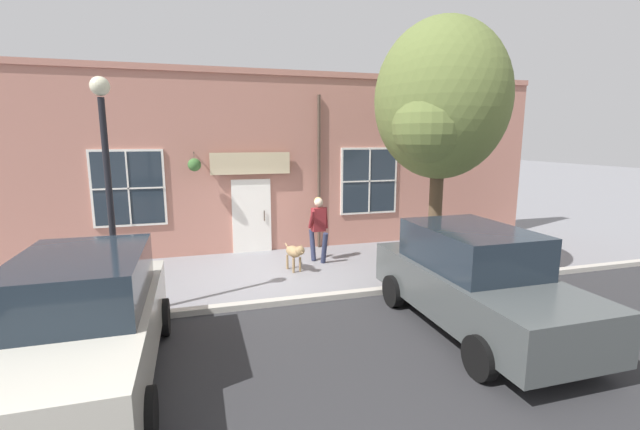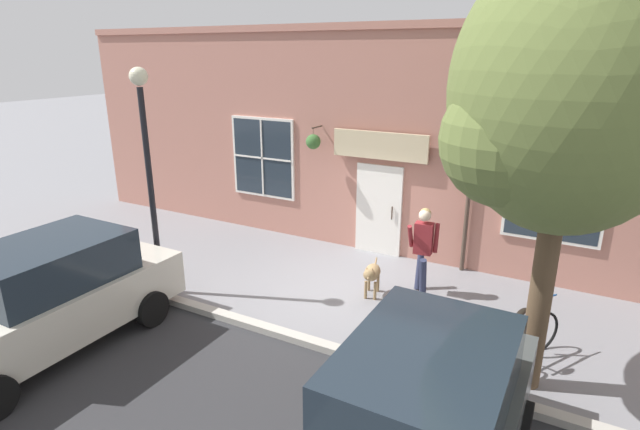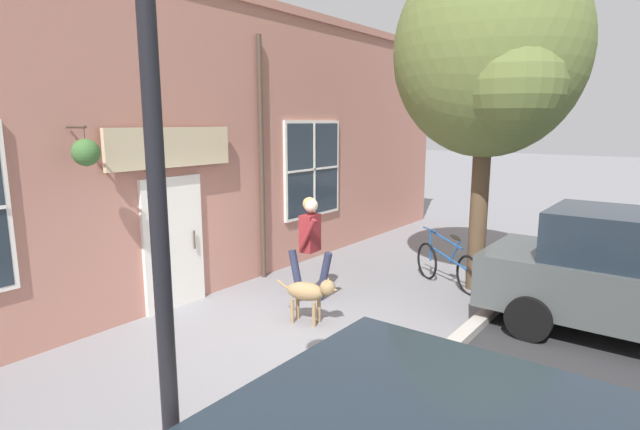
{
  "view_description": "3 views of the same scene",
  "coord_description": "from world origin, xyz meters",
  "px_view_note": "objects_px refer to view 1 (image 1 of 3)",
  "views": [
    {
      "loc": [
        9.88,
        -1.71,
        3.25
      ],
      "look_at": [
        -0.6,
        1.4,
        1.27
      ],
      "focal_mm": 24.0,
      "sensor_mm": 36.0,
      "label": 1
    },
    {
      "loc": [
        8.04,
        3.87,
        4.5
      ],
      "look_at": [
        -1.32,
        -1.24,
        1.0
      ],
      "focal_mm": 28.0,
      "sensor_mm": 36.0,
      "label": 2
    },
    {
      "loc": [
        4.26,
        -4.89,
        2.92
      ],
      "look_at": [
        -0.94,
        2.04,
        1.31
      ],
      "focal_mm": 28.0,
      "sensor_mm": 36.0,
      "label": 3
    }
  ],
  "objects_px": {
    "dog_on_leash": "(295,252)",
    "leaning_bicycle": "(417,257)",
    "parked_car_mid_block": "(474,279)",
    "street_lamp": "(106,162)",
    "street_tree_by_curb": "(440,103)",
    "parked_car_nearest_curb": "(82,323)",
    "fire_hydrant": "(33,304)",
    "pedestrian_walking": "(318,223)"
  },
  "relations": [
    {
      "from": "leaning_bicycle",
      "to": "parked_car_nearest_curb",
      "type": "bearing_deg",
      "value": -64.67
    },
    {
      "from": "dog_on_leash",
      "to": "fire_hydrant",
      "type": "xyz_separation_m",
      "value": [
        1.76,
        -5.08,
        -0.09
      ]
    },
    {
      "from": "fire_hydrant",
      "to": "street_tree_by_curb",
      "type": "bearing_deg",
      "value": 92.2
    },
    {
      "from": "leaning_bicycle",
      "to": "street_lamp",
      "type": "height_order",
      "value": "street_lamp"
    },
    {
      "from": "leaning_bicycle",
      "to": "parked_car_mid_block",
      "type": "relative_size",
      "value": 0.36
    },
    {
      "from": "pedestrian_walking",
      "to": "street_lamp",
      "type": "relative_size",
      "value": 0.41
    },
    {
      "from": "dog_on_leash",
      "to": "street_lamp",
      "type": "xyz_separation_m",
      "value": [
        1.77,
        -3.72,
        2.35
      ]
    },
    {
      "from": "dog_on_leash",
      "to": "fire_hydrant",
      "type": "height_order",
      "value": "fire_hydrant"
    },
    {
      "from": "street_tree_by_curb",
      "to": "dog_on_leash",
      "type": "bearing_deg",
      "value": -116.33
    },
    {
      "from": "street_tree_by_curb",
      "to": "fire_hydrant",
      "type": "distance_m",
      "value": 8.79
    },
    {
      "from": "dog_on_leash",
      "to": "leaning_bicycle",
      "type": "distance_m",
      "value": 3.0
    },
    {
      "from": "parked_car_mid_block",
      "to": "street_lamp",
      "type": "height_order",
      "value": "street_lamp"
    },
    {
      "from": "pedestrian_walking",
      "to": "parked_car_mid_block",
      "type": "relative_size",
      "value": 0.4
    },
    {
      "from": "pedestrian_walking",
      "to": "fire_hydrant",
      "type": "relative_size",
      "value": 2.26
    },
    {
      "from": "pedestrian_walking",
      "to": "dog_on_leash",
      "type": "xyz_separation_m",
      "value": [
        0.6,
        -0.78,
        -0.57
      ]
    },
    {
      "from": "pedestrian_walking",
      "to": "leaning_bicycle",
      "type": "bearing_deg",
      "value": 53.93
    },
    {
      "from": "dog_on_leash",
      "to": "leaning_bicycle",
      "type": "xyz_separation_m",
      "value": [
        0.91,
        2.85,
        -0.1
      ]
    },
    {
      "from": "dog_on_leash",
      "to": "street_lamp",
      "type": "bearing_deg",
      "value": -64.51
    },
    {
      "from": "pedestrian_walking",
      "to": "fire_hydrant",
      "type": "bearing_deg",
      "value": -68.07
    },
    {
      "from": "street_tree_by_curb",
      "to": "parked_car_nearest_curb",
      "type": "distance_m",
      "value": 7.84
    },
    {
      "from": "parked_car_mid_block",
      "to": "dog_on_leash",
      "type": "bearing_deg",
      "value": -151.3
    },
    {
      "from": "pedestrian_walking",
      "to": "street_lamp",
      "type": "bearing_deg",
      "value": -62.21
    },
    {
      "from": "street_lamp",
      "to": "fire_hydrant",
      "type": "relative_size",
      "value": 5.53
    },
    {
      "from": "parked_car_nearest_curb",
      "to": "fire_hydrant",
      "type": "distance_m",
      "value": 2.68
    },
    {
      "from": "dog_on_leash",
      "to": "street_tree_by_curb",
      "type": "height_order",
      "value": "street_tree_by_curb"
    },
    {
      "from": "parked_car_nearest_curb",
      "to": "dog_on_leash",
      "type": "bearing_deg",
      "value": 137.0
    },
    {
      "from": "parked_car_nearest_curb",
      "to": "parked_car_mid_block",
      "type": "xyz_separation_m",
      "value": [
        -0.04,
        5.97,
        0.0
      ]
    },
    {
      "from": "fire_hydrant",
      "to": "pedestrian_walking",
      "type": "bearing_deg",
      "value": 111.93
    },
    {
      "from": "leaning_bicycle",
      "to": "fire_hydrant",
      "type": "height_order",
      "value": "leaning_bicycle"
    },
    {
      "from": "street_tree_by_curb",
      "to": "parked_car_nearest_curb",
      "type": "bearing_deg",
      "value": -68.88
    },
    {
      "from": "pedestrian_walking",
      "to": "street_tree_by_curb",
      "type": "distance_m",
      "value": 4.18
    },
    {
      "from": "leaning_bicycle",
      "to": "street_lamp",
      "type": "xyz_separation_m",
      "value": [
        0.86,
        -6.57,
        2.45
      ]
    },
    {
      "from": "leaning_bicycle",
      "to": "dog_on_leash",
      "type": "bearing_deg",
      "value": -107.67
    },
    {
      "from": "street_tree_by_curb",
      "to": "pedestrian_walking",
      "type": "bearing_deg",
      "value": -133.6
    },
    {
      "from": "street_tree_by_curb",
      "to": "street_lamp",
      "type": "relative_size",
      "value": 1.36
    },
    {
      "from": "pedestrian_walking",
      "to": "street_tree_by_curb",
      "type": "xyz_separation_m",
      "value": [
        2.05,
        2.16,
        2.94
      ]
    },
    {
      "from": "pedestrian_walking",
      "to": "leaning_bicycle",
      "type": "height_order",
      "value": "pedestrian_walking"
    },
    {
      "from": "parked_car_nearest_curb",
      "to": "parked_car_mid_block",
      "type": "height_order",
      "value": "same"
    },
    {
      "from": "parked_car_mid_block",
      "to": "fire_hydrant",
      "type": "bearing_deg",
      "value": -107.17
    },
    {
      "from": "dog_on_leash",
      "to": "parked_car_nearest_curb",
      "type": "xyz_separation_m",
      "value": [
        4.05,
        -3.77,
        0.4
      ]
    },
    {
      "from": "parked_car_mid_block",
      "to": "street_lamp",
      "type": "distance_m",
      "value": 6.62
    },
    {
      "from": "street_tree_by_curb",
      "to": "parked_car_mid_block",
      "type": "xyz_separation_m",
      "value": [
        2.56,
        -0.74,
        -3.11
      ]
    }
  ]
}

